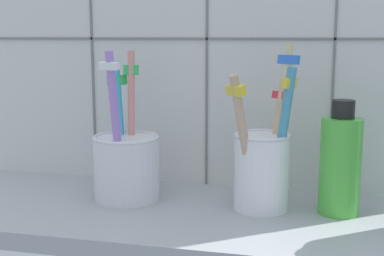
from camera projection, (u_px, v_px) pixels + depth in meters
The scene contains 5 objects.
counter_slab at pixel (187, 218), 60.32cm from camera, with size 64.00×22.00×2.00cm, color #9EA3A8.
tile_wall_back at pixel (209, 31), 68.05cm from camera, with size 64.00×2.20×45.00cm.
toothbrush_cup_left at pixel (126, 163), 63.58cm from camera, with size 8.13×8.70×18.28cm.
toothbrush_cup_right at pixel (263, 165), 59.66cm from camera, with size 7.62×8.95×19.08cm.
soap_bottle at pixel (340, 163), 58.09cm from camera, with size 4.59×4.59×12.91cm.
Camera 1 is at (13.69, -55.91, 21.86)cm, focal length 48.74 mm.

